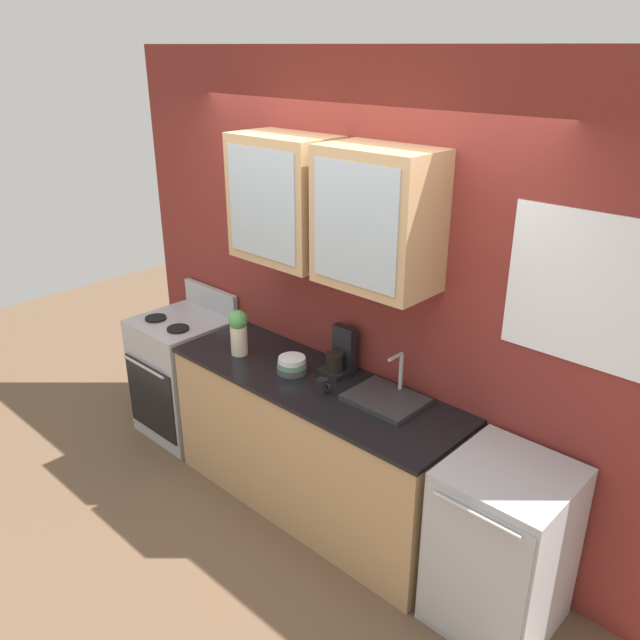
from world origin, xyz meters
TOP-DOWN VIEW (x-y plane):
  - ground_plane at (0.00, 0.00)m, footprint 10.00×10.00m
  - back_wall_unit at (0.01, 0.31)m, footprint 3.96×0.48m
  - counter at (0.00, 0.00)m, footprint 2.00×0.65m
  - stove_range at (-1.36, -0.00)m, footprint 0.62×0.67m
  - sink_faucet at (0.48, 0.11)m, footprint 0.42×0.33m
  - bowl_stack at (-0.17, -0.01)m, footprint 0.19×0.19m
  - vase at (-0.60, -0.06)m, footprint 0.13×0.13m
  - cup_near_sink at (0.14, -0.07)m, footprint 0.10×0.07m
  - dishwasher at (1.32, -0.00)m, footprint 0.58×0.63m
  - coffee_maker at (0.04, 0.20)m, footprint 0.17×0.20m

SIDE VIEW (x-z plane):
  - ground_plane at x=0.00m, z-range 0.00..0.00m
  - dishwasher at x=1.32m, z-range 0.00..0.92m
  - counter at x=0.00m, z-range 0.00..0.93m
  - stove_range at x=-1.36m, z-range -0.08..1.02m
  - sink_faucet at x=0.48m, z-range 0.81..1.08m
  - cup_near_sink at x=0.14m, z-range 0.92..1.01m
  - bowl_stack at x=-0.17m, z-range 0.92..1.02m
  - coffee_maker at x=0.04m, z-range 0.89..1.18m
  - vase at x=-0.60m, z-range 0.94..1.24m
  - back_wall_unit at x=0.01m, z-range 0.14..2.93m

